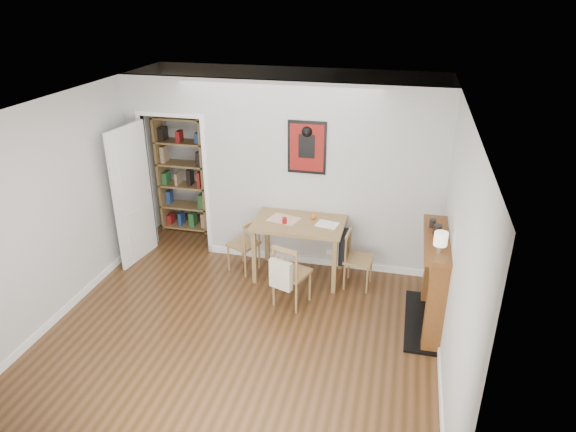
% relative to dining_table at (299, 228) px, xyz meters
% --- Properties ---
extents(ground, '(5.20, 5.20, 0.00)m').
position_rel_dining_table_xyz_m(ground, '(-0.38, -0.97, -0.73)').
color(ground, brown).
rests_on(ground, ground).
extents(room_shell, '(5.20, 5.20, 5.20)m').
position_rel_dining_table_xyz_m(room_shell, '(-0.28, 0.37, 0.57)').
color(room_shell, '#BABAB8').
rests_on(room_shell, ground).
extents(dining_table, '(1.21, 0.77, 0.83)m').
position_rel_dining_table_xyz_m(dining_table, '(0.00, 0.00, 0.00)').
color(dining_table, olive).
rests_on(dining_table, ground).
extents(chair_left, '(0.52, 0.52, 0.79)m').
position_rel_dining_table_xyz_m(chair_left, '(-0.79, -0.02, -0.33)').
color(chair_left, '#916843').
rests_on(chair_left, ground).
extents(chair_right, '(0.47, 0.42, 0.79)m').
position_rel_dining_table_xyz_m(chair_right, '(0.81, -0.08, -0.32)').
color(chair_right, '#916843').
rests_on(chair_right, ground).
extents(chair_front, '(0.55, 0.58, 0.86)m').
position_rel_dining_table_xyz_m(chair_front, '(0.05, -0.69, -0.29)').
color(chair_front, '#916843').
rests_on(chair_front, ground).
extents(bookshelf, '(0.80, 0.32, 1.90)m').
position_rel_dining_table_xyz_m(bookshelf, '(-2.13, 1.08, 0.21)').
color(bookshelf, olive).
rests_on(bookshelf, ground).
extents(fireplace, '(0.45, 1.25, 1.16)m').
position_rel_dining_table_xyz_m(fireplace, '(1.78, -0.72, -0.11)').
color(fireplace, brown).
rests_on(fireplace, ground).
extents(red_glass, '(0.06, 0.06, 0.08)m').
position_rel_dining_table_xyz_m(red_glass, '(-0.18, -0.10, 0.14)').
color(red_glass, maroon).
rests_on(red_glass, dining_table).
extents(orange_fruit, '(0.07, 0.07, 0.07)m').
position_rel_dining_table_xyz_m(orange_fruit, '(0.17, 0.12, 0.13)').
color(orange_fruit, '#DA5D0B').
rests_on(orange_fruit, dining_table).
extents(placemat, '(0.45, 0.38, 0.00)m').
position_rel_dining_table_xyz_m(placemat, '(-0.22, 0.03, 0.10)').
color(placemat, beige).
rests_on(placemat, dining_table).
extents(notebook, '(0.32, 0.26, 0.01)m').
position_rel_dining_table_xyz_m(notebook, '(0.38, -0.01, 0.11)').
color(notebook, white).
rests_on(notebook, dining_table).
extents(mantel_lamp, '(0.14, 0.14, 0.23)m').
position_rel_dining_table_xyz_m(mantel_lamp, '(1.74, -1.08, 0.57)').
color(mantel_lamp, silver).
rests_on(mantel_lamp, fireplace).
extents(ceramic_jar_a, '(0.10, 0.10, 0.12)m').
position_rel_dining_table_xyz_m(ceramic_jar_a, '(1.73, -0.67, 0.49)').
color(ceramic_jar_a, black).
rests_on(ceramic_jar_a, fireplace).
extents(ceramic_jar_b, '(0.08, 0.08, 0.10)m').
position_rel_dining_table_xyz_m(ceramic_jar_b, '(1.68, -0.48, 0.48)').
color(ceramic_jar_b, black).
rests_on(ceramic_jar_b, fireplace).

